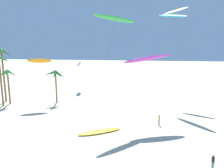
{
  "coord_description": "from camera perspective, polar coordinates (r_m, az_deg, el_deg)",
  "views": [
    {
      "loc": [
        3.79,
        -5.88,
        12.11
      ],
      "look_at": [
        0.61,
        16.67,
        7.76
      ],
      "focal_mm": 33.69,
      "sensor_mm": 36.0,
      "label": 1
    }
  ],
  "objects": [
    {
      "name": "palm_tree_0",
      "position": [
        49.34,
        -27.64,
        6.14
      ],
      "size": [
        4.02,
        3.84,
        11.24
      ],
      "color": "brown",
      "rests_on": "ground"
    },
    {
      "name": "flying_kite_6",
      "position": [
        32.61,
        9.57,
        6.84
      ],
      "size": [
        7.52,
        6.24,
        10.94
      ],
      "color": "purple",
      "rests_on": "ground"
    },
    {
      "name": "grounded_kite_1",
      "position": [
        29.92,
        -3.38,
        -12.75
      ],
      "size": [
        5.98,
        4.22,
        0.3
      ],
      "color": "yellow",
      "rests_on": "ground"
    },
    {
      "name": "flying_kite_8",
      "position": [
        34.4,
        0.95,
        17.29
      ],
      "size": [
        6.51,
        12.71,
        16.76
      ],
      "color": "green",
      "rests_on": "ground"
    },
    {
      "name": "flying_kite_3",
      "position": [
        49.71,
        16.85,
        18.45
      ],
      "size": [
        6.58,
        8.59,
        20.07
      ],
      "color": "white",
      "rests_on": "ground"
    },
    {
      "name": "person_near_right",
      "position": [
        23.7,
        25.73,
        -18.51
      ],
      "size": [
        0.24,
        0.51,
        1.66
      ],
      "color": "#338E56",
      "rests_on": "ground"
    },
    {
      "name": "flying_kite_1",
      "position": [
        43.64,
        -19.13,
        5.99
      ],
      "size": [
        4.64,
        10.98,
        9.53
      ],
      "color": "orange",
      "rests_on": "ground"
    },
    {
      "name": "palm_tree_3",
      "position": [
        45.0,
        -15.15,
        2.16
      ],
      "size": [
        4.38,
        4.23,
        6.8
      ],
      "color": "brown",
      "rests_on": "ground"
    },
    {
      "name": "person_far_watcher",
      "position": [
        32.86,
        12.66,
        -9.37
      ],
      "size": [
        0.22,
        0.51,
        1.67
      ],
      "color": "black",
      "rests_on": "ground"
    },
    {
      "name": "flying_kite_7",
      "position": [
        55.56,
        -8.93,
        5.42
      ],
      "size": [
        1.88,
        9.15,
        7.94
      ],
      "color": "purple",
      "rests_on": "ground"
    },
    {
      "name": "palm_tree_1",
      "position": [
        47.24,
        -26.45,
        2.11
      ],
      "size": [
        3.76,
        4.09,
        7.1
      ],
      "color": "olive",
      "rests_on": "ground"
    },
    {
      "name": "flying_kite_4",
      "position": [
        44.04,
        16.04,
        17.37
      ],
      "size": [
        6.71,
        8.77,
        18.3
      ],
      "color": "#19B2B7",
      "rests_on": "ground"
    }
  ]
}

